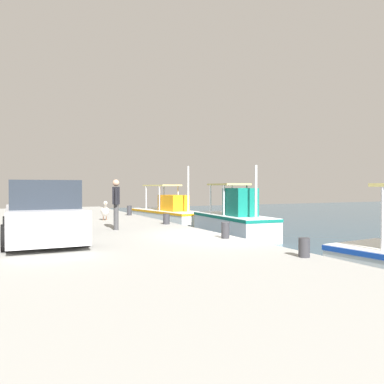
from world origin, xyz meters
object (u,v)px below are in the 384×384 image
at_px(fisherman_standing, 116,202).
at_px(fishing_boat_second, 234,220).
at_px(pelican, 105,211).
at_px(mooring_bollard_nearest, 129,210).
at_px(mooring_bollard_fourth, 304,248).
at_px(mooring_bollard_second, 166,219).
at_px(fishing_boat_nearest, 167,214).
at_px(parked_car, 43,214).
at_px(mooring_bollard_third, 225,230).

bearing_deg(fisherman_standing, fishing_boat_second, 108.63).
bearing_deg(pelican, mooring_bollard_nearest, 143.05).
height_order(mooring_bollard_nearest, mooring_bollard_fourth, mooring_bollard_nearest).
bearing_deg(mooring_bollard_second, fishing_boat_nearest, 157.90).
height_order(fisherman_standing, mooring_bollard_second, fisherman_standing).
height_order(fishing_boat_nearest, fishing_boat_second, fishing_boat_nearest).
relative_size(mooring_bollard_nearest, mooring_bollard_second, 1.23).
bearing_deg(pelican, parked_car, -26.92).
distance_m(fishing_boat_nearest, parked_car, 13.18).
bearing_deg(mooring_bollard_nearest, fishing_boat_second, 42.28).
bearing_deg(mooring_bollard_third, parked_car, -107.48).
height_order(mooring_bollard_second, mooring_bollard_fourth, mooring_bollard_second).
height_order(fishing_boat_second, mooring_bollard_second, fishing_boat_second).
relative_size(fisherman_standing, mooring_bollard_third, 3.76).
distance_m(mooring_bollard_second, mooring_bollard_third, 4.36).
distance_m(parked_car, mooring_bollard_nearest, 9.12).
relative_size(fishing_boat_second, parked_car, 1.30).
xyz_separation_m(pelican, parked_car, (5.59, -2.84, 0.32)).
height_order(fishing_boat_second, parked_car, fishing_boat_second).
bearing_deg(parked_car, fishing_boat_second, 115.57).
bearing_deg(mooring_bollard_fourth, parked_car, -134.76).
xyz_separation_m(fishing_boat_second, parked_car, (3.91, -8.17, 0.79)).
xyz_separation_m(mooring_bollard_second, mooring_bollard_fourth, (7.44, 0.00, -0.00)).
bearing_deg(mooring_bollard_nearest, mooring_bollard_fourth, 0.00).
distance_m(fishing_boat_nearest, fisherman_standing, 10.25).
xyz_separation_m(mooring_bollard_nearest, mooring_bollard_second, (4.96, -0.00, -0.04)).
bearing_deg(mooring_bollard_third, fisherman_standing, -147.47).
height_order(pelican, mooring_bollard_nearest, pelican).
height_order(parked_car, mooring_bollard_second, parked_car).
relative_size(fishing_boat_nearest, mooring_bollard_third, 15.02).
distance_m(fishing_boat_second, mooring_bollard_nearest, 5.37).
xyz_separation_m(mooring_bollard_nearest, mooring_bollard_fourth, (12.40, 0.00, -0.05)).
relative_size(fisherman_standing, mooring_bollard_nearest, 3.43).
bearing_deg(fisherman_standing, pelican, 173.04).
xyz_separation_m(fishing_boat_nearest, pelican, (5.07, -4.87, 0.59)).
relative_size(pelican, mooring_bollard_nearest, 2.00).
relative_size(fishing_boat_second, mooring_bollard_nearest, 11.03).
height_order(parked_car, mooring_bollard_third, parked_car).
height_order(mooring_bollard_nearest, mooring_bollard_third, mooring_bollard_nearest).
relative_size(fishing_boat_second, pelican, 5.52).
relative_size(fishing_boat_nearest, mooring_bollard_fourth, 17.05).
xyz_separation_m(fishing_boat_nearest, fisherman_standing, (8.70, -5.31, 1.10)).
bearing_deg(parked_car, mooring_bollard_fourth, 45.24).
bearing_deg(mooring_bollard_third, pelican, -166.20).
relative_size(fishing_boat_nearest, fisherman_standing, 4.00).
distance_m(fishing_boat_nearest, mooring_bollard_second, 8.36).
relative_size(mooring_bollard_second, mooring_bollard_third, 0.89).
height_order(fishing_boat_second, mooring_bollard_fourth, fishing_boat_second).
bearing_deg(mooring_bollard_second, fisherman_standing, -66.09).
bearing_deg(mooring_bollard_fourth, mooring_bollard_third, 180.00).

